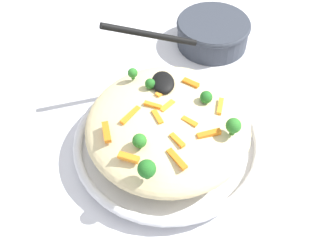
# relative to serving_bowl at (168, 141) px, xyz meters

# --- Properties ---
(ground_plane) EXTENTS (2.40, 2.40, 0.00)m
(ground_plane) POSITION_rel_serving_bowl_xyz_m (0.00, 0.00, -0.02)
(ground_plane) COLOR silver
(serving_bowl) EXTENTS (0.34, 0.34, 0.04)m
(serving_bowl) POSITION_rel_serving_bowl_xyz_m (0.00, 0.00, 0.00)
(serving_bowl) COLOR silver
(serving_bowl) RESTS_ON ground_plane
(pasta_mound) EXTENTS (0.29, 0.29, 0.08)m
(pasta_mound) POSITION_rel_serving_bowl_xyz_m (0.00, 0.00, 0.05)
(pasta_mound) COLOR beige
(pasta_mound) RESTS_ON serving_bowl
(carrot_piece_0) EXTENTS (0.04, 0.03, 0.01)m
(carrot_piece_0) POSITION_rel_serving_bowl_xyz_m (0.10, -0.00, 0.08)
(carrot_piece_0) COLOR orange
(carrot_piece_0) RESTS_ON pasta_mound
(carrot_piece_1) EXTENTS (0.03, 0.03, 0.01)m
(carrot_piece_1) POSITION_rel_serving_bowl_xyz_m (-0.05, -0.00, 0.09)
(carrot_piece_1) COLOR orange
(carrot_piece_1) RESTS_ON pasta_mound
(carrot_piece_2) EXTENTS (0.02, 0.03, 0.01)m
(carrot_piece_2) POSITION_rel_serving_bowl_xyz_m (-0.01, -0.02, 0.09)
(carrot_piece_2) COLOR orange
(carrot_piece_2) RESTS_ON pasta_mound
(carrot_piece_3) EXTENTS (0.03, 0.02, 0.01)m
(carrot_piece_3) POSITION_rel_serving_bowl_xyz_m (0.06, 0.01, 0.08)
(carrot_piece_3) COLOR orange
(carrot_piece_3) RESTS_ON pasta_mound
(carrot_piece_4) EXTENTS (0.03, 0.03, 0.01)m
(carrot_piece_4) POSITION_rel_serving_bowl_xyz_m (-0.01, -0.00, 0.09)
(carrot_piece_4) COLOR orange
(carrot_piece_4) RESTS_ON pasta_mound
(carrot_piece_5) EXTENTS (0.03, 0.03, 0.01)m
(carrot_piece_5) POSITION_rel_serving_bowl_xyz_m (-0.06, 0.05, 0.08)
(carrot_piece_5) COLOR orange
(carrot_piece_5) RESTS_ON pasta_mound
(carrot_piece_6) EXTENTS (0.03, 0.02, 0.01)m
(carrot_piece_6) POSITION_rel_serving_bowl_xyz_m (0.01, -0.02, 0.09)
(carrot_piece_6) COLOR orange
(carrot_piece_6) RESTS_ON pasta_mound
(carrot_piece_7) EXTENTS (0.02, 0.04, 0.01)m
(carrot_piece_7) POSITION_rel_serving_bowl_xyz_m (0.06, 0.06, 0.08)
(carrot_piece_7) COLOR orange
(carrot_piece_7) RESTS_ON pasta_mound
(carrot_piece_8) EXTENTS (0.03, 0.03, 0.01)m
(carrot_piece_8) POSITION_rel_serving_bowl_xyz_m (0.03, 0.03, 0.08)
(carrot_piece_8) COLOR orange
(carrot_piece_8) RESTS_ON pasta_mound
(carrot_piece_9) EXTENTS (0.04, 0.01, 0.01)m
(carrot_piece_9) POSITION_rel_serving_bowl_xyz_m (0.03, -0.10, 0.08)
(carrot_piece_9) COLOR orange
(carrot_piece_9) RESTS_ON pasta_mound
(carrot_piece_10) EXTENTS (0.04, 0.04, 0.01)m
(carrot_piece_10) POSITION_rel_serving_bowl_xyz_m (0.00, -0.06, 0.08)
(carrot_piece_10) COLOR orange
(carrot_piece_10) RESTS_ON pasta_mound
(carrot_piece_11) EXTENTS (0.02, 0.03, 0.01)m
(carrot_piece_11) POSITION_rel_serving_bowl_xyz_m (0.08, -0.07, 0.08)
(carrot_piece_11) COLOR orange
(carrot_piece_11) RESTS_ON pasta_mound
(carrot_piece_12) EXTENTS (0.04, 0.02, 0.01)m
(carrot_piece_12) POSITION_rel_serving_bowl_xyz_m (0.00, 0.09, 0.08)
(carrot_piece_12) COLOR orange
(carrot_piece_12) RESTS_ON pasta_mound
(broccoli_floret_0) EXTENTS (0.02, 0.02, 0.03)m
(broccoli_floret_0) POSITION_rel_serving_bowl_xyz_m (0.06, -0.05, 0.09)
(broccoli_floret_0) COLOR #296820
(broccoli_floret_0) RESTS_ON pasta_mound
(broccoli_floret_1) EXTENTS (0.02, 0.02, 0.03)m
(broccoli_floret_1) POSITION_rel_serving_bowl_xyz_m (0.06, 0.09, 0.10)
(broccoli_floret_1) COLOR #296820
(broccoli_floret_1) RESTS_ON pasta_mound
(broccoli_floret_2) EXTENTS (0.02, 0.02, 0.02)m
(broccoli_floret_2) POSITION_rel_serving_bowl_xyz_m (-0.01, 0.07, 0.09)
(broccoli_floret_2) COLOR #205B1C
(broccoli_floret_2) RESTS_ON pasta_mound
(broccoli_floret_3) EXTENTS (0.02, 0.02, 0.02)m
(broccoli_floret_3) POSITION_rel_serving_bowl_xyz_m (-0.09, -0.05, 0.09)
(broccoli_floret_3) COLOR #296820
(broccoli_floret_3) RESTS_ON pasta_mound
(broccoli_floret_4) EXTENTS (0.02, 0.02, 0.02)m
(broccoli_floret_4) POSITION_rel_serving_bowl_xyz_m (-0.06, -0.02, 0.09)
(broccoli_floret_4) COLOR #205B1C
(broccoli_floret_4) RESTS_ON pasta_mound
(broccoli_floret_5) EXTENTS (0.03, 0.03, 0.03)m
(broccoli_floret_5) POSITION_rel_serving_bowl_xyz_m (0.12, -0.05, 0.10)
(broccoli_floret_5) COLOR #205B1C
(broccoli_floret_5) RESTS_ON pasta_mound
(serving_spoon) EXTENTS (0.14, 0.18, 0.09)m
(serving_spoon) POSITION_rel_serving_bowl_xyz_m (-0.10, -0.00, 0.10)
(serving_spoon) COLOR black
(serving_spoon) RESTS_ON pasta_mound
(companion_bowl) EXTENTS (0.17, 0.17, 0.06)m
(companion_bowl) POSITION_rel_serving_bowl_xyz_m (-0.29, 0.15, 0.02)
(companion_bowl) COLOR #333842
(companion_bowl) RESTS_ON ground_plane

